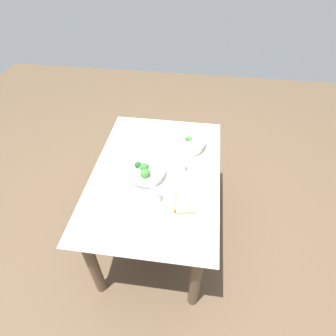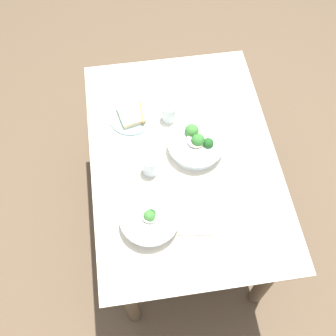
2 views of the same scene
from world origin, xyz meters
TOP-DOWN VIEW (x-y plane):
  - ground_plane at (0.00, 0.00)m, footprint 6.00×6.00m
  - dining_table at (0.00, 0.00)m, footprint 1.26×0.86m
  - broccoli_bowl_far at (-0.31, 0.20)m, footprint 0.25×0.25m
  - broccoli_bowl_near at (0.04, -0.06)m, footprint 0.27×0.27m
  - bread_side_plate at (0.26, 0.22)m, footprint 0.22×0.22m
  - water_glass_center at (0.23, 0.03)m, footprint 0.07×0.07m
  - water_glass_side at (-0.05, 0.16)m, footprint 0.08×0.08m
  - fork_by_far_bowl at (-0.39, -0.11)m, footprint 0.08×0.08m
  - fork_by_near_bowl at (0.36, -0.01)m, footprint 0.10×0.05m
  - table_knife_left at (0.44, 0.30)m, footprint 0.07×0.21m
  - napkin_folded_upper at (-0.30, -0.00)m, footprint 0.22×0.19m
  - napkin_folded_lower at (0.23, -0.14)m, footprint 0.20×0.18m

SIDE VIEW (x-z plane):
  - ground_plane at x=0.00m, z-range 0.00..0.00m
  - dining_table at x=0.00m, z-range 0.23..0.94m
  - table_knife_left at x=0.44m, z-range 0.71..0.71m
  - fork_by_far_bowl at x=-0.39m, z-range 0.71..0.71m
  - fork_by_near_bowl at x=0.36m, z-range 0.71..0.71m
  - napkin_folded_upper at x=-0.30m, z-range 0.71..0.71m
  - napkin_folded_lower at x=0.23m, z-range 0.71..0.71m
  - bread_side_plate at x=0.26m, z-range 0.70..0.74m
  - broccoli_bowl_far at x=-0.31m, z-range 0.69..0.79m
  - broccoli_bowl_near at x=0.04m, z-range 0.69..0.80m
  - water_glass_center at x=0.23m, z-range 0.71..0.80m
  - water_glass_side at x=-0.05m, z-range 0.71..0.80m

